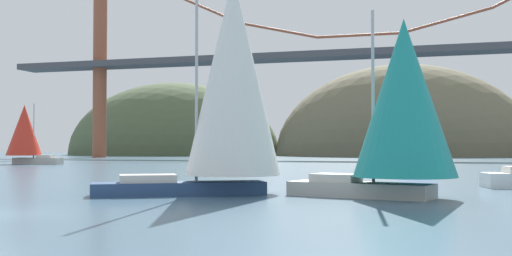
% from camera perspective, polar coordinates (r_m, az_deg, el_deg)
% --- Properties ---
extents(headland_center, '(61.52, 44.00, 44.15)m').
position_cam_1_polar(headland_center, '(152.24, 13.32, -2.52)').
color(headland_center, '#6B664C').
rests_on(headland_center, ground_plane).
extents(headland_left, '(58.14, 44.00, 38.77)m').
position_cam_1_polar(headland_left, '(166.95, -7.72, -2.48)').
color(headland_left, '#4C5B3D').
rests_on(headland_left, ground_plane).
extents(suspension_bridge, '(142.53, 6.00, 44.10)m').
position_cam_1_polar(suspension_bridge, '(114.28, 9.51, 7.43)').
color(suspension_bridge, brown).
rests_on(suspension_bridge, ground_plane).
extents(sailboat_white_mainsail, '(9.20, 7.15, 11.33)m').
position_cam_1_polar(sailboat_white_mainsail, '(29.29, -2.40, 4.48)').
color(sailboat_white_mainsail, navy).
rests_on(sailboat_white_mainsail, ground_plane).
extents(sailboat_teal_sail, '(8.02, 5.40, 8.29)m').
position_cam_1_polar(sailboat_teal_sail, '(27.19, 13.28, 2.23)').
color(sailboat_teal_sail, '#B7B2A8').
rests_on(sailboat_teal_sail, ground_plane).
extents(sailboat_scarlet_sail, '(7.47, 4.76, 7.68)m').
position_cam_1_polar(sailboat_scarlet_sail, '(83.50, -20.59, -0.38)').
color(sailboat_scarlet_sail, '#B7B2A8').
rests_on(sailboat_scarlet_sail, ground_plane).
extents(sailboat_blue_spinnaker, '(7.91, 8.03, 8.91)m').
position_cam_1_polar(sailboat_blue_spinnaker, '(62.75, 14.51, 0.21)').
color(sailboat_blue_spinnaker, '#B7B2A8').
rests_on(sailboat_blue_spinnaker, ground_plane).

